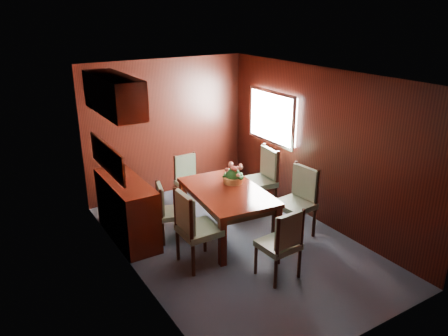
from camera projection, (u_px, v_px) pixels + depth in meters
ground at (237, 243)px, 6.30m from camera, size 4.50×4.50×0.00m
room_shell at (218, 130)px, 5.95m from camera, size 3.06×4.52×2.41m
sideboard at (127, 209)px, 6.32m from camera, size 0.48×1.40×0.90m
dining_table at (227, 196)px, 6.33m from camera, size 1.11×1.63×0.72m
chair_left_near at (193, 225)px, 5.58m from camera, size 0.48×0.50×1.06m
chair_left_far at (168, 209)px, 6.26m from camera, size 0.49×0.50×0.87m
chair_right_near at (299, 197)px, 6.39m from camera, size 0.52×0.54×1.05m
chair_right_far at (263, 176)px, 7.18m from camera, size 0.54×0.56×1.07m
chair_head at (283, 241)px, 5.31m from camera, size 0.48×0.46×0.96m
chair_foot at (188, 177)px, 7.39m from camera, size 0.43×0.41×0.88m
flower_centerpiece at (233, 173)px, 6.50m from camera, size 0.32×0.32×0.32m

